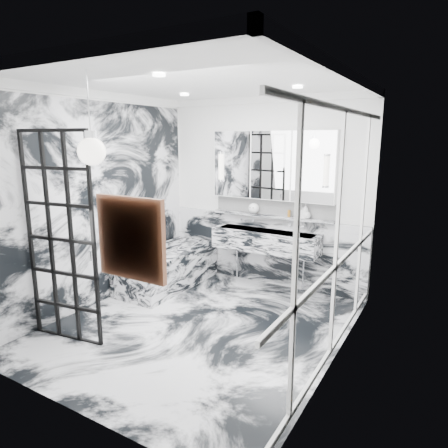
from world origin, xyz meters
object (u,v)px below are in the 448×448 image
Objects in this scene: crittall_door at (61,240)px; trough_sink at (266,241)px; mirror_cabinet at (272,165)px; bathtub at (168,268)px.

crittall_door is 1.43× the size of trough_sink.
mirror_cabinet is at bearing 90.00° from trough_sink.
crittall_door is 2.07m from bathtub.
crittall_door is 3.06m from mirror_cabinet.
crittall_door is 1.38× the size of bathtub.
crittall_door reaches higher than bathtub.
mirror_cabinet reaches higher than trough_sink.
trough_sink is 0.97× the size of bathtub.
trough_sink is 0.84× the size of mirror_cabinet.
mirror_cabinet is at bearing 32.06° from bathtub.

